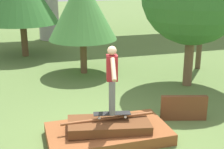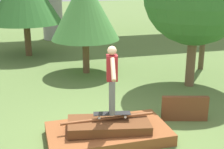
# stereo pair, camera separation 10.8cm
# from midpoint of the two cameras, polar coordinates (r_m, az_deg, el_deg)

# --- Properties ---
(ground_plane) EXTENTS (80.00, 80.00, 0.00)m
(ground_plane) POSITION_cam_midpoint_polar(r_m,az_deg,el_deg) (6.89, -0.25, -11.64)
(ground_plane) COLOR #567038
(scrap_pile) EXTENTS (2.59, 1.40, 0.51)m
(scrap_pile) POSITION_cam_midpoint_polar(r_m,az_deg,el_deg) (6.80, -0.22, -10.39)
(scrap_pile) COLOR brown
(scrap_pile) RESTS_ON ground_plane
(scrap_plank_loose) EXTENTS (1.10, 0.43, 0.62)m
(scrap_plank_loose) POSITION_cam_midpoint_polar(r_m,az_deg,el_deg) (7.79, 13.55, -6.06)
(scrap_plank_loose) COLOR brown
(scrap_plank_loose) RESTS_ON ground_plane
(skateboard) EXTENTS (0.81, 0.35, 0.09)m
(skateboard) POSITION_cam_midpoint_polar(r_m,az_deg,el_deg) (6.65, 0.47, -7.18)
(skateboard) COLOR black
(skateboard) RESTS_ON scrap_pile
(skater) EXTENTS (0.30, 1.05, 1.45)m
(skater) POSITION_cam_midpoint_polar(r_m,az_deg,el_deg) (6.34, 0.49, -0.30)
(skater) COLOR slate
(skater) RESTS_ON skateboard
(tree_behind_right) EXTENTS (2.40, 2.40, 3.44)m
(tree_behind_right) POSITION_cam_midpoint_polar(r_m,az_deg,el_deg) (11.00, -4.71, 12.04)
(tree_behind_right) COLOR brown
(tree_behind_right) RESTS_ON ground_plane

